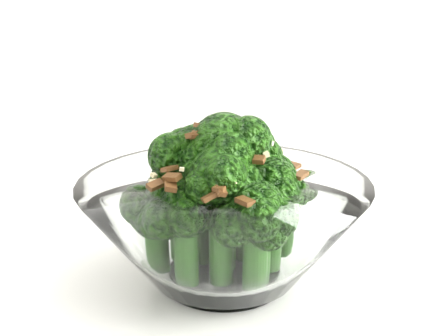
{
  "coord_description": "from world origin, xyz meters",
  "views": [
    {
      "loc": [
        0.15,
        -0.35,
        0.97
      ],
      "look_at": [
        0.12,
        0.07,
        0.83
      ],
      "focal_mm": 55.0,
      "sensor_mm": 36.0,
      "label": 1
    }
  ],
  "objects": [
    {
      "name": "table",
      "position": [
        0.07,
        0.13,
        0.68
      ],
      "size": [
        1.2,
        0.81,
        0.75
      ],
      "color": "white",
      "rests_on": "ground"
    },
    {
      "name": "broccoli_dish",
      "position": [
        0.12,
        0.07,
        0.8
      ],
      "size": [
        0.19,
        0.19,
        0.12
      ],
      "color": "white",
      "rests_on": "table"
    }
  ]
}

